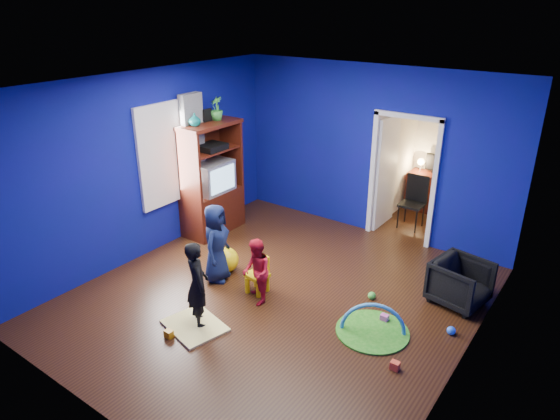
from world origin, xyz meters
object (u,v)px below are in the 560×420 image
Objects in this scene: tv_armoire at (211,178)px; hopper_ball at (226,260)px; child_navy at (216,243)px; vase at (195,120)px; study_desk at (431,192)px; play_mat at (372,331)px; crt_tv at (213,177)px; kid_chair at (257,276)px; armchair at (460,283)px; folding_chair at (412,204)px; child_black at (197,284)px; toddler_red at (256,272)px.

tv_armoire is 1.71m from hopper_ball.
child_navy is 0.47m from hopper_ball.
study_desk is (2.81, 3.44, -1.69)m from vase.
tv_armoire is 3.93m from play_mat.
study_desk is at bearing 101.35° from play_mat.
kid_chair is (1.87, -1.16, -0.77)m from crt_tv.
kid_chair is (1.91, -0.86, -1.81)m from vase.
armchair is 3.37m from hopper_ball.
study_desk is at bearing 68.15° from hopper_ball.
tv_armoire reaches higher than folding_chair.
crt_tv reaches higher than folding_chair.
tv_armoire reaches higher than kid_chair.
vase is at bearing -138.64° from folding_chair.
tv_armoire is (-1.21, 1.23, 0.39)m from child_navy.
play_mat is at bearing 163.74° from armchair.
vase is 4.26m from play_mat.
child_black is 0.87m from toddler_red.
tv_armoire is at bearing -142.27° from folding_chair.
vase is at bearing 107.51° from armchair.
play_mat is 0.99× the size of folding_chair.
study_desk is (0.76, 4.50, -0.09)m from toddler_red.
crt_tv reaches higher than armchair.
vase reaches higher than child_black.
child_black is 0.97× the size of child_navy.
hopper_ball is (1.12, -0.98, -0.83)m from crt_tv.
crt_tv is at bearing 0.00° from tv_armoire.
crt_tv is (0.04, 0.30, -1.04)m from vase.
hopper_ball is at bearing -28.56° from child_black.
tv_armoire is (-1.77, 2.18, 0.40)m from child_black.
study_desk is (1.60, 4.37, -0.22)m from child_navy.
child_navy is 0.86m from toddler_red.
folding_chair is at bearing 47.98° from armchair.
child_navy is 4.65m from study_desk.
hopper_ball is 0.42× the size of play_mat.
child_navy is 1.69× the size of crt_tv.
child_black is 2.98m from vase.
child_black is 5.42m from study_desk.
child_navy is at bearing -115.16° from folding_chair.
crt_tv is 1.71m from hopper_ball.
toddler_red is 2.81m from vase.
play_mat is at bearing -16.21° from tv_armoire.
armchair is 1.47m from play_mat.
vase is 4.75m from study_desk.
tv_armoire is at bearing 139.97° from hopper_ball.
folding_chair is at bearing 119.03° from toddler_red.
crt_tv reaches higher than toddler_red.
folding_chair is (1.04, 4.36, -0.12)m from child_black.
tv_armoire is 0.06m from crt_tv.
armchair is 2.76m from toddler_red.
crt_tv is at bearing -131.49° from study_desk.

